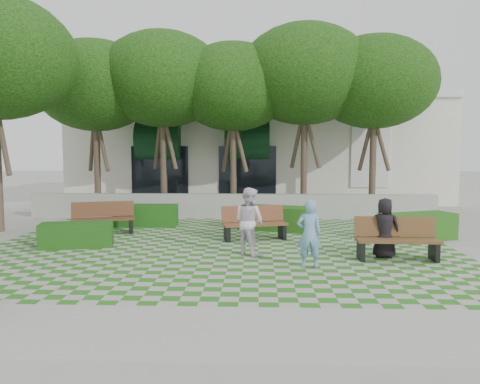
{
  "coord_description": "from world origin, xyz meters",
  "views": [
    {
      "loc": [
        0.98,
        -11.02,
        2.53
      ],
      "look_at": [
        0.5,
        1.5,
        1.4
      ],
      "focal_mm": 35.0,
      "sensor_mm": 36.0,
      "label": 1
    }
  ],
  "objects_px": {
    "hedge_east": "(417,227)",
    "person_dark": "(385,228)",
    "bench_mid": "(254,224)",
    "hedge_west": "(77,235)",
    "hedge_midleft": "(146,216)",
    "bench_east": "(397,239)",
    "hedge_midright": "(274,218)",
    "bench_west": "(103,219)",
    "person_blue": "(309,234)",
    "person_white": "(249,221)"
  },
  "relations": [
    {
      "from": "hedge_east",
      "to": "person_dark",
      "type": "height_order",
      "value": "person_dark"
    },
    {
      "from": "bench_mid",
      "to": "hedge_west",
      "type": "xyz_separation_m",
      "value": [
        -4.63,
        -1.19,
        -0.14
      ]
    },
    {
      "from": "hedge_midleft",
      "to": "hedge_west",
      "type": "relative_size",
      "value": 1.11
    },
    {
      "from": "bench_east",
      "to": "hedge_west",
      "type": "xyz_separation_m",
      "value": [
        -7.94,
        1.11,
        -0.15
      ]
    },
    {
      "from": "hedge_east",
      "to": "hedge_midright",
      "type": "bearing_deg",
      "value": 160.03
    },
    {
      "from": "bench_west",
      "to": "person_blue",
      "type": "distance_m",
      "value": 6.94
    },
    {
      "from": "hedge_midright",
      "to": "bench_mid",
      "type": "bearing_deg",
      "value": -110.87
    },
    {
      "from": "hedge_west",
      "to": "person_blue",
      "type": "xyz_separation_m",
      "value": [
        5.83,
        -1.93,
        0.42
      ]
    },
    {
      "from": "hedge_midright",
      "to": "person_white",
      "type": "xyz_separation_m",
      "value": [
        -0.72,
        -3.54,
        0.44
      ]
    },
    {
      "from": "bench_mid",
      "to": "hedge_midleft",
      "type": "distance_m",
      "value": 4.23
    },
    {
      "from": "bench_west",
      "to": "person_dark",
      "type": "relative_size",
      "value": 1.37
    },
    {
      "from": "bench_mid",
      "to": "person_dark",
      "type": "xyz_separation_m",
      "value": [
        3.07,
        -2.11,
        0.25
      ]
    },
    {
      "from": "hedge_midright",
      "to": "person_white",
      "type": "relative_size",
      "value": 1.32
    },
    {
      "from": "hedge_east",
      "to": "hedge_midleft",
      "type": "height_order",
      "value": "hedge_east"
    },
    {
      "from": "bench_east",
      "to": "person_white",
      "type": "xyz_separation_m",
      "value": [
        -3.41,
        0.36,
        0.35
      ]
    },
    {
      "from": "hedge_midright",
      "to": "person_blue",
      "type": "bearing_deg",
      "value": -82.91
    },
    {
      "from": "bench_east",
      "to": "hedge_midright",
      "type": "xyz_separation_m",
      "value": [
        -2.69,
        3.9,
        -0.09
      ]
    },
    {
      "from": "hedge_west",
      "to": "person_dark",
      "type": "xyz_separation_m",
      "value": [
        7.71,
        -0.92,
        0.39
      ]
    },
    {
      "from": "hedge_east",
      "to": "person_dark",
      "type": "bearing_deg",
      "value": -124.05
    },
    {
      "from": "hedge_midleft",
      "to": "person_blue",
      "type": "height_order",
      "value": "person_blue"
    },
    {
      "from": "hedge_midright",
      "to": "hedge_west",
      "type": "relative_size",
      "value": 1.19
    },
    {
      "from": "person_blue",
      "to": "bench_east",
      "type": "bearing_deg",
      "value": -159.89
    },
    {
      "from": "person_white",
      "to": "person_blue",
      "type": "bearing_deg",
      "value": 178.41
    },
    {
      "from": "bench_east",
      "to": "hedge_east",
      "type": "bearing_deg",
      "value": 63.26
    },
    {
      "from": "hedge_midright",
      "to": "hedge_midleft",
      "type": "distance_m",
      "value": 4.26
    },
    {
      "from": "hedge_east",
      "to": "hedge_west",
      "type": "relative_size",
      "value": 1.17
    },
    {
      "from": "bench_east",
      "to": "hedge_east",
      "type": "height_order",
      "value": "bench_east"
    },
    {
      "from": "bench_mid",
      "to": "hedge_east",
      "type": "xyz_separation_m",
      "value": [
        4.6,
        0.15,
        -0.08
      ]
    },
    {
      "from": "bench_west",
      "to": "hedge_midright",
      "type": "distance_m",
      "value": 5.26
    },
    {
      "from": "hedge_east",
      "to": "bench_mid",
      "type": "bearing_deg",
      "value": -178.1
    },
    {
      "from": "bench_west",
      "to": "hedge_midleft",
      "type": "height_order",
      "value": "bench_west"
    },
    {
      "from": "bench_east",
      "to": "bench_west",
      "type": "height_order",
      "value": "bench_east"
    },
    {
      "from": "hedge_midright",
      "to": "person_dark",
      "type": "bearing_deg",
      "value": -56.44
    },
    {
      "from": "person_white",
      "to": "person_dark",
      "type": "bearing_deg",
      "value": -142.51
    },
    {
      "from": "person_blue",
      "to": "person_dark",
      "type": "height_order",
      "value": "person_blue"
    },
    {
      "from": "hedge_midleft",
      "to": "person_white",
      "type": "height_order",
      "value": "person_white"
    },
    {
      "from": "hedge_east",
      "to": "person_dark",
      "type": "xyz_separation_m",
      "value": [
        -1.53,
        -2.26,
        0.33
      ]
    },
    {
      "from": "bench_east",
      "to": "hedge_west",
      "type": "distance_m",
      "value": 8.01
    },
    {
      "from": "bench_east",
      "to": "person_blue",
      "type": "distance_m",
      "value": 2.28
    },
    {
      "from": "hedge_east",
      "to": "hedge_midleft",
      "type": "bearing_deg",
      "value": 166.01
    },
    {
      "from": "hedge_east",
      "to": "person_blue",
      "type": "xyz_separation_m",
      "value": [
        -3.4,
        -3.28,
        0.36
      ]
    },
    {
      "from": "bench_west",
      "to": "hedge_west",
      "type": "relative_size",
      "value": 1.06
    },
    {
      "from": "bench_mid",
      "to": "person_dark",
      "type": "bearing_deg",
      "value": -49.85
    },
    {
      "from": "hedge_west",
      "to": "hedge_east",
      "type": "bearing_deg",
      "value": 8.27
    },
    {
      "from": "hedge_east",
      "to": "hedge_midright",
      "type": "height_order",
      "value": "hedge_midright"
    },
    {
      "from": "hedge_east",
      "to": "bench_east",
      "type": "bearing_deg",
      "value": -117.91
    },
    {
      "from": "bench_west",
      "to": "person_white",
      "type": "height_order",
      "value": "person_white"
    },
    {
      "from": "bench_east",
      "to": "person_dark",
      "type": "relative_size",
      "value": 1.32
    },
    {
      "from": "bench_west",
      "to": "person_dark",
      "type": "distance_m",
      "value": 8.15
    },
    {
      "from": "person_blue",
      "to": "person_white",
      "type": "xyz_separation_m",
      "value": [
        -1.31,
        1.19,
        0.08
      ]
    }
  ]
}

